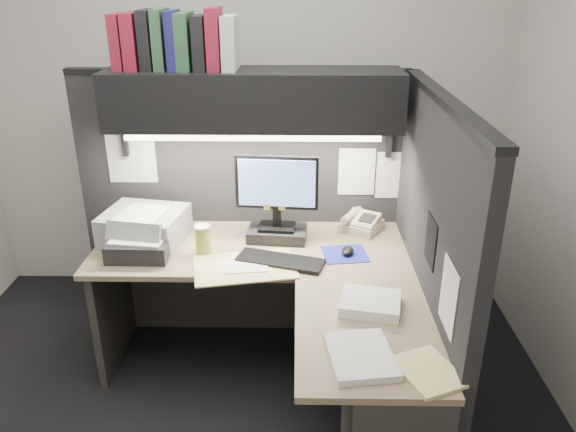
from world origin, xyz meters
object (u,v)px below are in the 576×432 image
(monitor, at_px, (277,207))
(notebook_stack, at_px, (141,247))
(telephone, at_px, (362,223))
(coffee_cup, at_px, (203,240))
(overhead_shelf, at_px, (254,99))
(keyboard, at_px, (280,261))
(desk, at_px, (311,354))
(printer, at_px, (145,226))

(monitor, distance_m, notebook_stack, 0.76)
(telephone, bearing_deg, coffee_cup, -129.11)
(overhead_shelf, bearing_deg, monitor, -36.23)
(monitor, xyz_separation_m, telephone, (0.49, 0.13, -0.15))
(keyboard, bearing_deg, overhead_shelf, 128.44)
(desk, distance_m, keyboard, 0.51)
(keyboard, height_order, coffee_cup, coffee_cup)
(overhead_shelf, relative_size, keyboard, 3.44)
(overhead_shelf, distance_m, coffee_cup, 0.79)
(monitor, bearing_deg, coffee_cup, -149.98)
(keyboard, bearing_deg, printer, 178.12)
(desk, xyz_separation_m, coffee_cup, (-0.57, 0.48, 0.36))
(desk, xyz_separation_m, notebook_stack, (-0.90, 0.46, 0.33))
(keyboard, height_order, printer, printer)
(monitor, bearing_deg, desk, -69.88)
(keyboard, relative_size, telephone, 2.15)
(desk, relative_size, printer, 4.00)
(desk, bearing_deg, keyboard, 112.21)
(telephone, relative_size, printer, 0.49)
(keyboard, xyz_separation_m, telephone, (0.46, 0.42, 0.03))
(coffee_cup, height_order, notebook_stack, coffee_cup)
(monitor, bearing_deg, overhead_shelf, 148.73)
(printer, bearing_deg, desk, -24.68)
(overhead_shelf, relative_size, printer, 3.65)
(overhead_shelf, relative_size, notebook_stack, 4.88)
(desk, bearing_deg, coffee_cup, 139.58)
(monitor, relative_size, printer, 1.15)
(keyboard, bearing_deg, telephone, 59.09)
(keyboard, bearing_deg, coffee_cup, -177.13)
(telephone, distance_m, notebook_stack, 1.25)
(notebook_stack, bearing_deg, printer, 96.49)
(notebook_stack, bearing_deg, desk, -27.06)
(monitor, height_order, notebook_stack, monitor)
(overhead_shelf, distance_m, keyboard, 0.86)
(coffee_cup, bearing_deg, monitor, 25.07)
(overhead_shelf, height_order, monitor, overhead_shelf)
(keyboard, height_order, notebook_stack, notebook_stack)
(telephone, bearing_deg, desk, -79.86)
(overhead_shelf, xyz_separation_m, printer, (-0.62, -0.11, -0.69))
(notebook_stack, bearing_deg, keyboard, -6.09)
(desk, height_order, notebook_stack, notebook_stack)
(desk, relative_size, telephone, 8.12)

